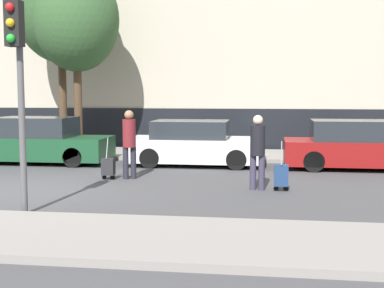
# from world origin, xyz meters

# --- Properties ---
(ground_plane) EXTENTS (80.00, 80.00, 0.00)m
(ground_plane) POSITION_xyz_m (0.00, 0.00, 0.00)
(ground_plane) COLOR #424244
(sidewalk_far) EXTENTS (28.00, 3.00, 0.12)m
(sidewalk_far) POSITION_xyz_m (0.00, 7.00, 0.06)
(sidewalk_far) COLOR gray
(sidewalk_far) RESTS_ON ground_plane
(parked_car_1) EXTENTS (4.34, 1.80, 1.46)m
(parked_car_1) POSITION_xyz_m (-1.63, 4.54, 0.68)
(parked_car_1) COLOR #194728
(parked_car_1) RESTS_ON ground_plane
(parked_car_2) EXTENTS (4.14, 1.85, 1.38)m
(parked_car_2) POSITION_xyz_m (3.32, 4.72, 0.65)
(parked_car_2) COLOR silver
(parked_car_2) RESTS_ON ground_plane
(parked_car_3) EXTENTS (4.24, 1.79, 1.43)m
(parked_car_3) POSITION_xyz_m (8.10, 4.61, 0.67)
(parked_car_3) COLOR maroon
(parked_car_3) RESTS_ON ground_plane
(pedestrian_left) EXTENTS (0.34, 0.34, 1.79)m
(pedestrian_left) POSITION_xyz_m (1.98, 1.94, 1.02)
(pedestrian_left) COLOR #23232D
(pedestrian_left) RESTS_ON ground_plane
(trolley_left) EXTENTS (0.34, 0.29, 1.09)m
(trolley_left) POSITION_xyz_m (1.47, 1.74, 0.33)
(trolley_left) COLOR #262628
(trolley_left) RESTS_ON ground_plane
(pedestrian_right) EXTENTS (0.35, 0.34, 1.73)m
(pedestrian_right) POSITION_xyz_m (5.31, 0.84, 0.99)
(pedestrian_right) COLOR #383347
(pedestrian_right) RESTS_ON ground_plane
(trolley_right) EXTENTS (0.34, 0.29, 1.15)m
(trolley_right) POSITION_xyz_m (5.85, 0.76, 0.36)
(trolley_right) COLOR navy
(trolley_right) RESTS_ON ground_plane
(traffic_light) EXTENTS (0.28, 0.47, 3.87)m
(traffic_light) POSITION_xyz_m (1.08, -2.36, 2.75)
(traffic_light) COLOR #515154
(traffic_light) RESTS_ON ground_plane
(parked_bicycle) EXTENTS (1.77, 0.06, 0.96)m
(parked_bicycle) POSITION_xyz_m (-2.04, 7.13, 0.49)
(parked_bicycle) COLOR black
(parked_bicycle) RESTS_ON sidewalk_far
(bare_tree_near_crossing) EXTENTS (2.95, 2.95, 6.43)m
(bare_tree_near_crossing) POSITION_xyz_m (-1.06, 6.52, 4.72)
(bare_tree_near_crossing) COLOR #4C3826
(bare_tree_near_crossing) RESTS_ON sidewalk_far
(bare_tree_down_street) EXTENTS (3.30, 3.30, 7.20)m
(bare_tree_down_street) POSITION_xyz_m (-1.87, 7.16, 5.28)
(bare_tree_down_street) COLOR #4C3826
(bare_tree_down_street) RESTS_ON sidewalk_far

